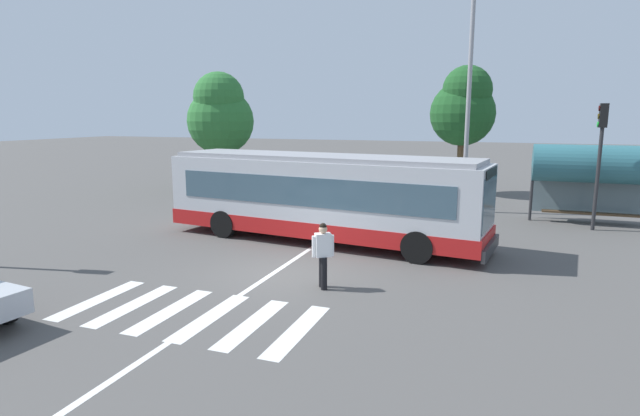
# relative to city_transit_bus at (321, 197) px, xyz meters

# --- Properties ---
(ground_plane) EXTENTS (160.00, 160.00, 0.00)m
(ground_plane) POSITION_rel_city_transit_bus_xyz_m (0.29, -3.99, -1.59)
(ground_plane) COLOR #514F4C
(city_transit_bus) EXTENTS (11.83, 3.96, 3.06)m
(city_transit_bus) POSITION_rel_city_transit_bus_xyz_m (0.00, 0.00, 0.00)
(city_transit_bus) COLOR black
(city_transit_bus) RESTS_ON ground_plane
(pedestrian_crossing_street) EXTENTS (0.50, 0.44, 1.72)m
(pedestrian_crossing_street) POSITION_rel_city_transit_bus_xyz_m (1.78, -4.76, -0.62)
(pedestrian_crossing_street) COLOR black
(pedestrian_crossing_street) RESTS_ON ground_plane
(parked_car_charcoal) EXTENTS (2.24, 4.65, 1.35)m
(parked_car_charcoal) POSITION_rel_city_transit_bus_xyz_m (-5.58, 10.37, -0.82)
(parked_car_charcoal) COLOR black
(parked_car_charcoal) RESTS_ON ground_plane
(parked_car_champagne) EXTENTS (2.02, 4.57, 1.35)m
(parked_car_champagne) POSITION_rel_city_transit_bus_xyz_m (-2.92, 10.36, -0.82)
(parked_car_champagne) COLOR black
(parked_car_champagne) RESTS_ON ground_plane
(parked_car_black) EXTENTS (2.05, 4.59, 1.35)m
(parked_car_black) POSITION_rel_city_transit_bus_xyz_m (-0.22, 9.90, -0.82)
(parked_car_black) COLOR black
(parked_car_black) RESTS_ON ground_plane
(parked_car_white) EXTENTS (2.21, 4.64, 1.35)m
(parked_car_white) POSITION_rel_city_transit_bus_xyz_m (2.58, 10.28, -0.82)
(parked_car_white) COLOR black
(parked_car_white) RESTS_ON ground_plane
(traffic_light_far_corner) EXTENTS (0.33, 0.32, 4.86)m
(traffic_light_far_corner) POSITION_rel_city_transit_bus_xyz_m (9.35, 5.31, 1.66)
(traffic_light_far_corner) COLOR #28282B
(traffic_light_far_corner) RESTS_ON ground_plane
(bus_stop_shelter) EXTENTS (4.64, 1.54, 3.25)m
(bus_stop_shelter) POSITION_rel_city_transit_bus_xyz_m (9.37, 6.53, 0.83)
(bus_stop_shelter) COLOR #28282B
(bus_stop_shelter) RESTS_ON ground_plane
(twin_arm_street_lamp) EXTENTS (4.91, 0.32, 10.48)m
(twin_arm_street_lamp) POSITION_rel_city_transit_bus_xyz_m (4.26, 7.59, 4.77)
(twin_arm_street_lamp) COLOR #939399
(twin_arm_street_lamp) RESTS_ON ground_plane
(background_tree_left) EXTENTS (3.92, 3.92, 6.95)m
(background_tree_left) POSITION_rel_city_transit_bus_xyz_m (-10.03, 9.96, 2.91)
(background_tree_left) COLOR brown
(background_tree_left) RESTS_ON ground_plane
(background_tree_right) EXTENTS (3.59, 3.59, 7.14)m
(background_tree_right) POSITION_rel_city_transit_bus_xyz_m (3.62, 13.08, 3.30)
(background_tree_right) COLOR brown
(background_tree_right) RESTS_ON ground_plane
(crosswalk_painted_stripes) EXTENTS (5.69, 2.82, 0.01)m
(crosswalk_painted_stripes) POSITION_rel_city_transit_bus_xyz_m (-0.43, -7.42, -1.58)
(crosswalk_painted_stripes) COLOR silver
(crosswalk_painted_stripes) RESTS_ON ground_plane
(lane_center_line) EXTENTS (0.16, 24.00, 0.01)m
(lane_center_line) POSITION_rel_city_transit_bus_xyz_m (0.03, -1.99, -1.58)
(lane_center_line) COLOR silver
(lane_center_line) RESTS_ON ground_plane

